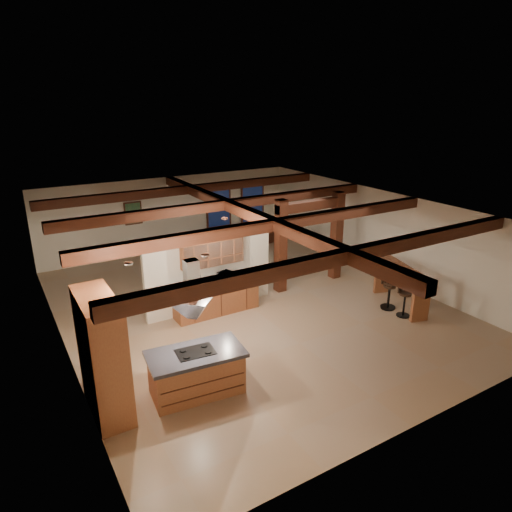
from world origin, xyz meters
The scene contains 23 objects.
ground centered at (0.00, 0.00, 0.00)m, with size 12.00×12.00×0.00m, color tan.
room_walls centered at (0.00, 0.00, 1.78)m, with size 12.00×12.00×12.00m.
ceiling_beams centered at (0.00, 0.00, 2.76)m, with size 10.00×12.00×0.28m.
timber_posts centered at (2.50, 0.50, 1.76)m, with size 2.50×0.30×2.90m.
partition_wall centered at (-1.00, 0.50, 1.10)m, with size 3.80×0.18×2.20m, color white.
pantry_cabinet centered at (-4.67, -2.60, 1.20)m, with size 0.67×1.60×2.40m.
back_counter centered at (-1.00, 0.11, 0.48)m, with size 2.50×0.66×0.94m.
upper_display_cabinet centered at (-1.00, 0.31, 1.85)m, with size 1.80×0.36×0.95m.
range_hood centered at (-2.97, -2.98, 1.78)m, with size 1.10×1.10×1.40m.
back_windows centered at (2.80, 5.93, 1.50)m, with size 2.70×0.07×1.70m.
framed_art centered at (-1.50, 5.94, 1.70)m, with size 0.65×0.05×0.85m.
recessed_cans centered at (-2.53, -1.93, 2.87)m, with size 3.16×2.46×0.03m.
kitchen_island centered at (-2.97, -2.98, 0.48)m, with size 2.02×1.22×0.96m.
dining_table centered at (-0.48, 2.94, 0.33)m, with size 1.88×1.05×0.66m, color #3C190F.
sofa centered at (2.04, 5.20, 0.29)m, with size 1.97×0.77×0.58m, color black.
microwave centered at (-0.73, 0.11, 1.06)m, with size 0.42×0.28×0.23m, color silver.
bar_counter centered at (3.75, -2.20, 0.79)m, with size 1.14×2.29×1.17m.
side_table centered at (3.76, 4.95, 0.25)m, with size 0.40×0.40×0.50m, color #3E1D0F.
table_lamp centered at (3.76, 4.95, 0.71)m, with size 0.25×0.25×0.29m.
bar_stool_a centered at (3.33, -2.70, 0.54)m, with size 0.40×0.41×1.06m.
bar_stool_b centered at (3.40, -2.10, 0.62)m, with size 0.46×0.47×1.22m.
bar_stool_c centered at (3.33, -2.14, 0.57)m, with size 0.39×0.40×1.13m.
dining_chairs centered at (-0.48, 2.94, 0.58)m, with size 1.74×1.74×1.14m.
Camera 1 is at (-6.02, -10.42, 5.77)m, focal length 32.00 mm.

